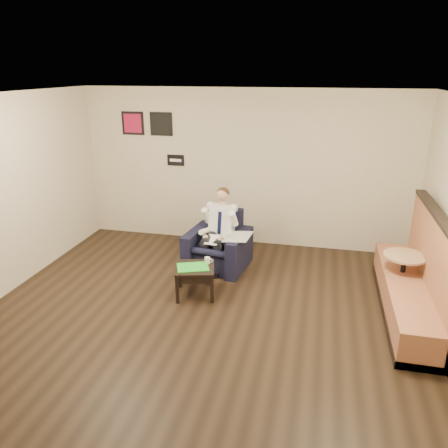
% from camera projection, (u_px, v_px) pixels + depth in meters
% --- Properties ---
extents(ground, '(6.00, 6.00, 0.00)m').
position_uv_depth(ground, '(201.00, 327.00, 5.54)').
color(ground, black).
rests_on(ground, ground).
extents(wall_back, '(6.00, 0.02, 2.80)m').
position_uv_depth(wall_back, '(245.00, 169.00, 7.82)').
color(wall_back, beige).
rests_on(wall_back, ground).
extents(wall_front, '(6.00, 0.02, 2.80)m').
position_uv_depth(wall_front, '(44.00, 408.00, 2.32)').
color(wall_front, beige).
rests_on(wall_front, ground).
extents(ceiling, '(6.00, 6.00, 0.02)m').
position_uv_depth(ceiling, '(197.00, 99.00, 4.60)').
color(ceiling, white).
rests_on(ceiling, wall_back).
extents(seating_sign, '(0.32, 0.02, 0.20)m').
position_uv_depth(seating_sign, '(176.00, 160.00, 8.05)').
color(seating_sign, black).
rests_on(seating_sign, wall_back).
extents(art_print_left, '(0.42, 0.03, 0.42)m').
position_uv_depth(art_print_left, '(133.00, 123.00, 8.00)').
color(art_print_left, '#AB153F').
rests_on(art_print_left, wall_back).
extents(art_print_right, '(0.42, 0.03, 0.42)m').
position_uv_depth(art_print_right, '(161.00, 124.00, 7.88)').
color(art_print_right, black).
rests_on(art_print_right, wall_back).
extents(armchair, '(1.04, 1.04, 0.90)m').
position_uv_depth(armchair, '(218.00, 241.00, 7.10)').
color(armchair, black).
rests_on(armchair, ground).
extents(seated_man, '(0.70, 0.95, 1.23)m').
position_uv_depth(seated_man, '(215.00, 234.00, 6.94)').
color(seated_man, white).
rests_on(seated_man, armchair).
extents(lap_papers, '(0.22, 0.31, 0.01)m').
position_uv_depth(lap_papers, '(213.00, 240.00, 6.87)').
color(lap_papers, white).
rests_on(lap_papers, seated_man).
extents(newspaper, '(0.43, 0.52, 0.01)m').
position_uv_depth(newspaper, '(238.00, 237.00, 6.83)').
color(newspaper, silver).
rests_on(newspaper, armchair).
extents(side_table, '(0.65, 0.65, 0.44)m').
position_uv_depth(side_table, '(195.00, 281.00, 6.27)').
color(side_table, black).
rests_on(side_table, ground).
extents(green_folder, '(0.53, 0.46, 0.01)m').
position_uv_depth(green_folder, '(193.00, 267.00, 6.18)').
color(green_folder, green).
rests_on(green_folder, side_table).
extents(coffee_mug, '(0.10, 0.10, 0.09)m').
position_uv_depth(coffee_mug, '(207.00, 260.00, 6.30)').
color(coffee_mug, white).
rests_on(coffee_mug, side_table).
extents(smartphone, '(0.14, 0.08, 0.01)m').
position_uv_depth(smartphone, '(199.00, 262.00, 6.35)').
color(smartphone, black).
rests_on(smartphone, side_table).
extents(banquette, '(0.63, 2.63, 1.34)m').
position_uv_depth(banquette, '(412.00, 266.00, 5.69)').
color(banquette, '#A05D3E').
rests_on(banquette, ground).
extents(cafe_table, '(0.70, 0.70, 0.70)m').
position_uv_depth(cafe_table, '(402.00, 278.00, 6.06)').
color(cafe_table, tan).
rests_on(cafe_table, ground).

